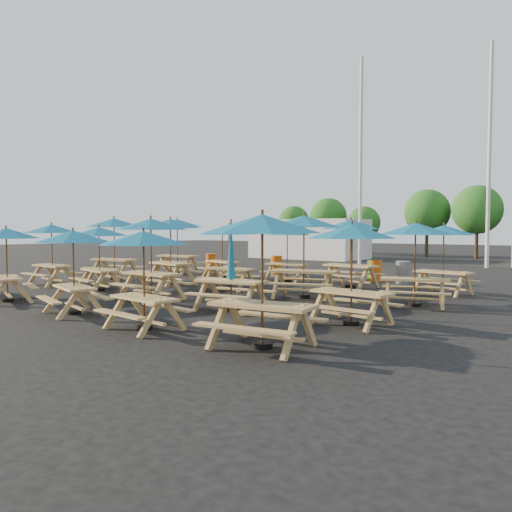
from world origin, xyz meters
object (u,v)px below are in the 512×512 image
Objects in this scene: waste_bin_4 at (403,272)px; picnic_unit_11 at (287,234)px; picnic_unit_3 at (177,226)px; waste_bin_1 at (277,265)px; picnic_unit_12 at (144,244)px; picnic_unit_1 at (52,232)px; picnic_unit_6 at (170,227)px; picnic_unit_10 at (229,233)px; picnic_unit_4 at (6,237)px; picnic_unit_8 at (73,241)px; picnic_unit_9 at (151,229)px; picnic_unit_19 at (444,234)px; picnic_unit_16 at (262,232)px; picnic_unit_5 at (99,235)px; waste_bin_3 at (374,271)px; picnic_unit_13 at (231,273)px; picnic_unit_15 at (351,228)px; picnic_unit_18 at (416,233)px; picnic_unit_17 at (352,237)px; waste_bin_2 at (375,271)px; picnic_unit_2 at (114,226)px; waste_bin_0 at (211,262)px; picnic_unit_14 at (304,226)px; picnic_unit_7 at (222,234)px.

picnic_unit_11 is at bearing -150.28° from waste_bin_4.
picnic_unit_3 is 10.41m from waste_bin_4.
picnic_unit_12 is at bearing -66.12° from waste_bin_1.
waste_bin_1 is at bearing 69.77° from picnic_unit_1.
picnic_unit_6 is at bearing -139.79° from waste_bin_4.
picnic_unit_10 reaches higher than picnic_unit_12.
picnic_unit_8 is (3.42, -0.03, -0.06)m from picnic_unit_4.
picnic_unit_19 is (6.38, 6.46, -0.16)m from picnic_unit_9.
picnic_unit_8 is at bearing 172.03° from picnic_unit_16.
picnic_unit_5 reaches higher than waste_bin_3.
picnic_unit_6 reaches higher than picnic_unit_13.
picnic_unit_12 is at bearing 12.39° from picnic_unit_8.
picnic_unit_15 reaches higher than picnic_unit_18.
picnic_unit_17 is (5.95, 2.90, 0.12)m from picnic_unit_8.
picnic_unit_13 is at bearing -154.39° from picnic_unit_18.
waste_bin_2 is (-0.13, 8.92, -0.53)m from picnic_unit_13.
picnic_unit_13 is 7.33m from picnic_unit_19.
picnic_unit_4 is 1.19× the size of picnic_unit_12.
picnic_unit_13 is (6.13, -0.36, -0.92)m from picnic_unit_5.
picnic_unit_11 is at bearing 21.70° from picnic_unit_2.
waste_bin_0 is 1.00× the size of waste_bin_4.
picnic_unit_2 reaches higher than waste_bin_0.
picnic_unit_15 is 4.44m from picnic_unit_18.
picnic_unit_13 is at bearing 99.62° from picnic_unit_12.
picnic_unit_11 is 0.76× the size of picnic_unit_14.
waste_bin_2 is (-0.21, 2.53, -1.68)m from picnic_unit_15.
picnic_unit_7 is at bearing 128.84° from picnic_unit_12.
waste_bin_0 is (-9.31, 11.99, -1.35)m from picnic_unit_12.
picnic_unit_12 is 3.10m from picnic_unit_13.
picnic_unit_11 is 11.12m from picnic_unit_16.
picnic_unit_5 is (2.86, 0.05, -0.09)m from picnic_unit_1.
picnic_unit_18 is (3.46, 3.50, 1.00)m from picnic_unit_13.
picnic_unit_7 is 7.52m from waste_bin_4.
waste_bin_1 is (0.49, 6.14, -1.72)m from picnic_unit_6.
picnic_unit_2 is at bearing -121.16° from waste_bin_1.
picnic_unit_19 is (0.19, 9.25, -0.10)m from picnic_unit_16.
picnic_unit_18 is (3.23, 0.43, -0.21)m from picnic_unit_14.
picnic_unit_11 is at bearing 22.52° from picnic_unit_7.
picnic_unit_18 is at bearing -65.56° from waste_bin_4.
picnic_unit_1 is at bearing -102.41° from picnic_unit_7.
picnic_unit_6 is 9.58m from picnic_unit_19.
picnic_unit_7 is 1.10× the size of picnic_unit_11.
picnic_unit_15 is (9.05, -0.19, -0.12)m from picnic_unit_3.
picnic_unit_2 reaches higher than picnic_unit_17.
picnic_unit_15 is (6.13, 9.14, 0.27)m from picnic_unit_4.
picnic_unit_2 reaches higher than waste_bin_4.
picnic_unit_3 is at bearing 141.04° from picnic_unit_10.
picnic_unit_16 reaches higher than picnic_unit_5.
picnic_unit_6 is (3.26, -3.41, -0.08)m from picnic_unit_3.
waste_bin_2 is at bearing 115.09° from picnic_unit_17.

